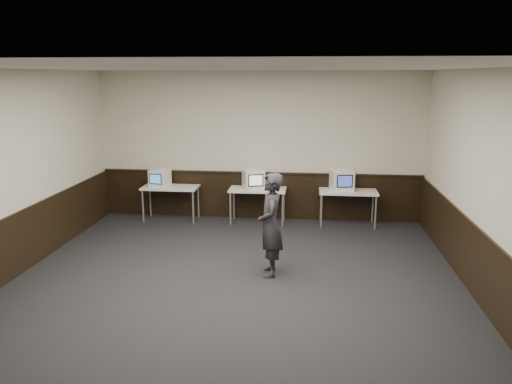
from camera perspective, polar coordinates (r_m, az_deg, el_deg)
floor at (r=7.43m, az=-2.79°, el=-11.50°), size 8.00×8.00×0.00m
ceiling at (r=6.74m, az=-3.10°, el=14.02°), size 8.00×8.00×0.00m
back_wall at (r=10.82m, az=0.41°, el=5.25°), size 7.00×0.00×7.00m
front_wall at (r=3.24m, az=-14.53°, el=-14.95°), size 7.00×0.00×7.00m
right_wall at (r=7.24m, az=25.57°, el=-0.07°), size 0.00×8.00×8.00m
wainscot_back at (r=11.01m, az=0.39°, el=-0.44°), size 6.98×0.04×1.00m
wainscot_left at (r=8.48m, az=-26.89°, el=-6.14°), size 0.04×7.98×1.00m
wainscot_right at (r=7.54m, az=24.58°, el=-8.23°), size 0.04×7.98×1.00m
wainscot_rail at (r=10.87m, az=0.39°, el=2.20°), size 6.98×0.06×0.04m
desk_left at (r=10.95m, az=-9.75°, el=0.26°), size 1.20×0.60×0.75m
desk_center at (r=10.60m, az=0.19°, el=0.01°), size 1.20×0.60×0.75m
desk_right at (r=10.57m, az=10.48°, el=-0.24°), size 1.20×0.60×0.75m
emac_left at (r=10.94m, az=-10.94°, el=1.57°), size 0.44×0.45×0.37m
emac_center at (r=10.51m, az=-0.29°, el=1.47°), size 0.54×0.55×0.42m
emac_right at (r=10.54m, az=9.79°, el=1.37°), size 0.52×0.54×0.44m
person at (r=7.81m, az=1.67°, el=-3.77°), size 0.46×0.64×1.65m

